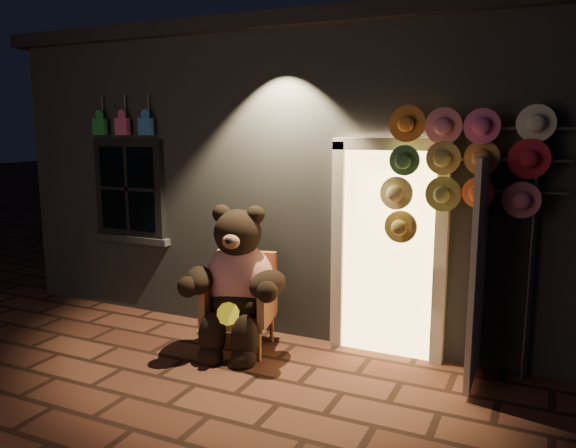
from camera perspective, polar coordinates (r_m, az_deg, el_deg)
The scene contains 5 objects.
ground at distance 5.32m, azimuth -9.42°, elevation -15.83°, with size 60.00×60.00×0.00m, color brown.
shop_building at distance 8.40m, azimuth 5.84°, elevation 5.95°, with size 7.30×5.95×3.51m.
wicker_armchair at distance 5.95m, azimuth -4.71°, elevation -7.81°, with size 0.79×0.74×0.99m.
teddy_bear at distance 5.77m, azimuth -5.22°, elevation -5.98°, with size 1.12×0.97×1.57m.
hat_rack at distance 5.27m, azimuth 17.13°, elevation 5.53°, with size 1.59×0.22×2.48m.
Camera 1 is at (2.76, -3.93, 2.28)m, focal length 35.00 mm.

